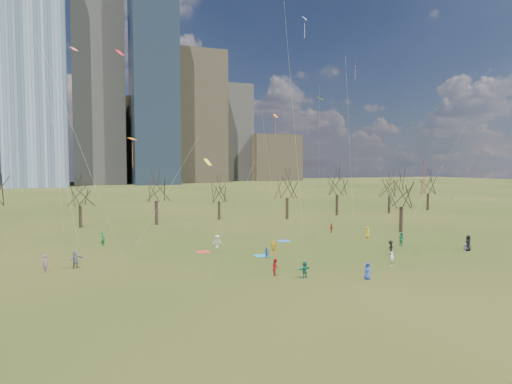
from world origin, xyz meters
name	(u,v)px	position (x,y,z in m)	size (l,w,h in m)	color
ground	(303,274)	(0.00, 0.00, 0.00)	(500.00, 500.00, 0.00)	black
downtown_skyline	(109,108)	(-2.43, 210.64, 39.01)	(212.50, 78.00, 118.00)	slate
bare_tree_row	(200,189)	(-0.09, 37.22, 6.12)	(113.04, 29.80, 9.50)	black
blanket_teal	(261,256)	(-0.48, 9.26, 0.01)	(1.60, 1.50, 0.03)	#176B8F
blanket_navy	(284,241)	(6.08, 17.16, 0.01)	(1.60, 1.50, 0.03)	#235EA6
blanket_crimson	(203,252)	(-5.93, 13.82, 0.01)	(1.60, 1.50, 0.03)	#B22823
person_0	(367,271)	(4.37, -3.91, 0.76)	(0.74, 0.48, 1.52)	#273CAB
person_1	(392,259)	(9.84, -0.37, 0.73)	(0.53, 0.35, 1.45)	silver
person_2	(276,267)	(-2.69, 0.36, 0.80)	(0.77, 0.60, 1.59)	red
person_3	(465,248)	(22.34, 2.28, 0.53)	(0.68, 0.39, 1.05)	slate
person_4	(273,248)	(1.03, 9.23, 0.83)	(0.97, 0.40, 1.66)	gold
person_5	(305,269)	(-0.61, -1.39, 0.78)	(1.44, 0.46, 1.55)	#186F53
person_6	(468,243)	(23.42, 2.86, 0.94)	(0.92, 0.60, 1.88)	black
person_7	(45,264)	(-22.54, 9.54, 0.84)	(0.61, 0.40, 1.67)	#9F4F99
person_8	(266,253)	(-0.46, 7.79, 0.57)	(0.55, 0.43, 1.14)	#224695
person_9	(217,241)	(-3.65, 15.71, 0.80)	(1.03, 0.59, 1.60)	silver
person_10	(331,228)	(15.71, 21.04, 0.73)	(0.85, 0.36, 1.46)	#B82F1A
person_11	(76,259)	(-19.81, 10.39, 0.92)	(1.70, 0.54, 1.83)	slate
person_12	(367,232)	(17.97, 15.20, 0.77)	(0.76, 0.49, 1.55)	gold
person_13	(103,239)	(-16.59, 22.28, 0.90)	(0.66, 0.43, 1.80)	#197131
person_14	(401,239)	(18.39, 8.61, 0.84)	(0.82, 0.64, 1.68)	#19724C
person_15	(391,248)	(13.31, 4.28, 0.83)	(1.07, 0.61, 1.66)	black
kites_airborne	(267,147)	(2.02, 13.53, 12.38)	(58.12, 46.81, 26.43)	orange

